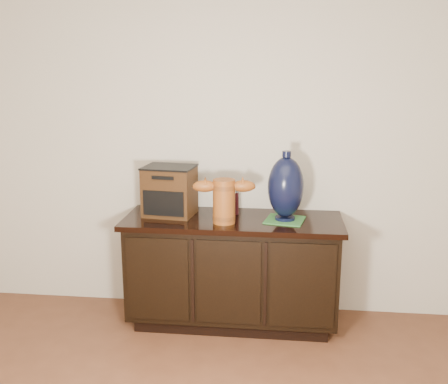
# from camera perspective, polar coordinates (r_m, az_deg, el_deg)

# --- Properties ---
(room) EXTENTS (5.00, 5.00, 5.00)m
(room) POSITION_cam_1_polar(r_m,az_deg,el_deg) (1.25, -8.92, -7.43)
(room) COLOR brown
(room) RESTS_ON ground
(sideboard) EXTENTS (1.46, 0.56, 0.75)m
(sideboard) POSITION_cam_1_polar(r_m,az_deg,el_deg) (3.63, 0.94, -8.47)
(sideboard) COLOR black
(sideboard) RESTS_ON ground
(terracotta_vessel) EXTENTS (0.41, 0.17, 0.29)m
(terracotta_vessel) POSITION_cam_1_polar(r_m,az_deg,el_deg) (3.37, 0.00, -0.72)
(terracotta_vessel) COLOR #9A501C
(terracotta_vessel) RESTS_ON sideboard
(tv_radio) EXTENTS (0.37, 0.31, 0.34)m
(tv_radio) POSITION_cam_1_polar(r_m,az_deg,el_deg) (3.57, -5.94, 0.14)
(tv_radio) COLOR #371F0D
(tv_radio) RESTS_ON sideboard
(green_mat) EXTENTS (0.29, 0.29, 0.01)m
(green_mat) POSITION_cam_1_polar(r_m,az_deg,el_deg) (3.48, 6.63, -3.03)
(green_mat) COLOR #316D31
(green_mat) RESTS_ON sideboard
(lamp_base) EXTENTS (0.27, 0.27, 0.46)m
(lamp_base) POSITION_cam_1_polar(r_m,az_deg,el_deg) (3.43, 6.73, 0.50)
(lamp_base) COLOR black
(lamp_base) RESTS_ON green_mat
(spray_can) EXTENTS (0.06, 0.06, 0.18)m
(spray_can) POSITION_cam_1_polar(r_m,az_deg,el_deg) (3.59, 1.13, -1.04)
(spray_can) COLOR #500D16
(spray_can) RESTS_ON sideboard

